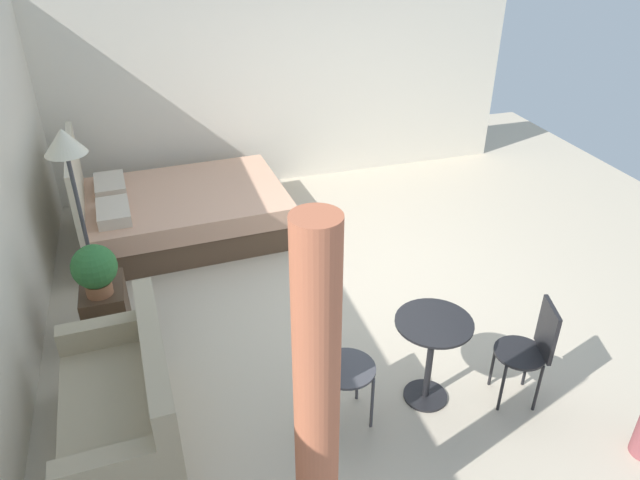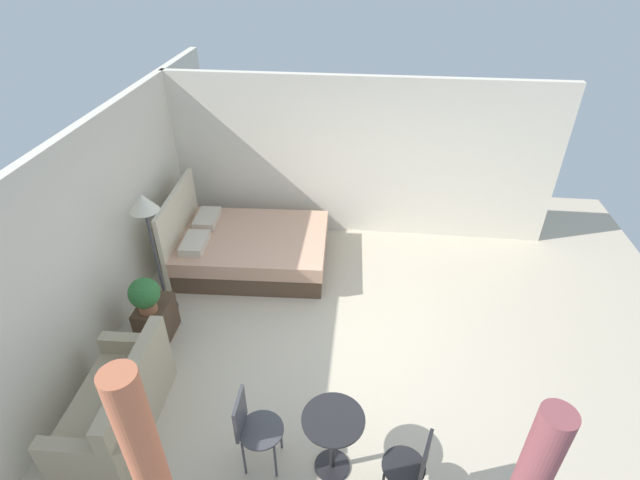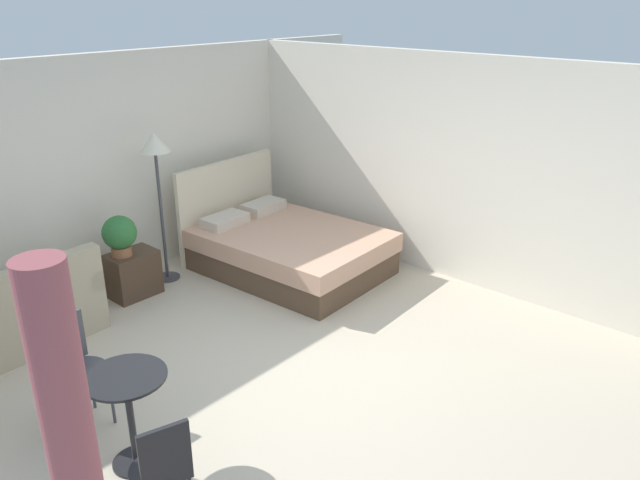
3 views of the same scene
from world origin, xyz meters
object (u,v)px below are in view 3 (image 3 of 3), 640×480
at_px(bed, 286,247).
at_px(nightstand, 133,274).
at_px(floor_lamp, 156,155).
at_px(cafe_chair_near_window, 163,468).
at_px(potted_plant, 120,234).
at_px(cafe_chair_near_couch, 73,360).
at_px(couch, 22,316).
at_px(balcony_table, 129,404).

bearing_deg(bed, nightstand, 153.99).
height_order(floor_lamp, cafe_chair_near_window, floor_lamp).
bearing_deg(cafe_chair_near_window, bed, 33.85).
xyz_separation_m(potted_plant, cafe_chair_near_window, (-1.63, -3.02, -0.23)).
xyz_separation_m(bed, cafe_chair_near_window, (-3.33, -2.24, 0.23)).
distance_m(cafe_chair_near_window, cafe_chair_near_couch, 1.46).
height_order(couch, cafe_chair_near_couch, same).
bearing_deg(bed, cafe_chair_near_couch, -165.83).
bearing_deg(bed, floor_lamp, 141.70).
bearing_deg(cafe_chair_near_window, floor_lamp, 54.45).
xyz_separation_m(nightstand, cafe_chair_near_window, (-1.73, -3.02, 0.27)).
distance_m(couch, cafe_chair_near_window, 2.92).
distance_m(potted_plant, floor_lamp, 0.95).
bearing_deg(floor_lamp, balcony_table, -129.80).
height_order(balcony_table, cafe_chair_near_couch, cafe_chair_near_couch).
xyz_separation_m(nightstand, floor_lamp, (0.50, 0.09, 1.23)).
distance_m(bed, cafe_chair_near_window, 4.02).
distance_m(floor_lamp, balcony_table, 3.28).
relative_size(bed, floor_lamp, 1.29).
bearing_deg(nightstand, bed, -26.01).
bearing_deg(cafe_chair_near_couch, couch, 81.01).
bearing_deg(couch, nightstand, 6.04).
relative_size(potted_plant, cafe_chair_near_couch, 0.51).
bearing_deg(potted_plant, nightstand, -2.67).
relative_size(bed, balcony_table, 3.05).
xyz_separation_m(bed, balcony_table, (-3.11, -1.53, 0.22)).
bearing_deg(couch, floor_lamp, 7.28).
distance_m(couch, floor_lamp, 2.15).
bearing_deg(floor_lamp, cafe_chair_near_couch, -140.40).
relative_size(couch, nightstand, 2.76).
xyz_separation_m(floor_lamp, balcony_table, (-2.01, -2.41, -0.98)).
height_order(nightstand, cafe_chair_near_window, cafe_chair_near_window).
distance_m(balcony_table, cafe_chair_near_window, 0.74).
bearing_deg(balcony_table, couch, 84.23).
bearing_deg(balcony_table, cafe_chair_near_window, -107.21).
xyz_separation_m(bed, potted_plant, (-1.71, 0.79, 0.46)).
relative_size(couch, cafe_chair_near_couch, 1.63).
bearing_deg(floor_lamp, cafe_chair_near_window, -125.55).
relative_size(potted_plant, floor_lamp, 0.26).
relative_size(floor_lamp, balcony_table, 2.36).
distance_m(potted_plant, cafe_chair_near_couch, 2.13).
bearing_deg(cafe_chair_near_couch, balcony_table, -89.45).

